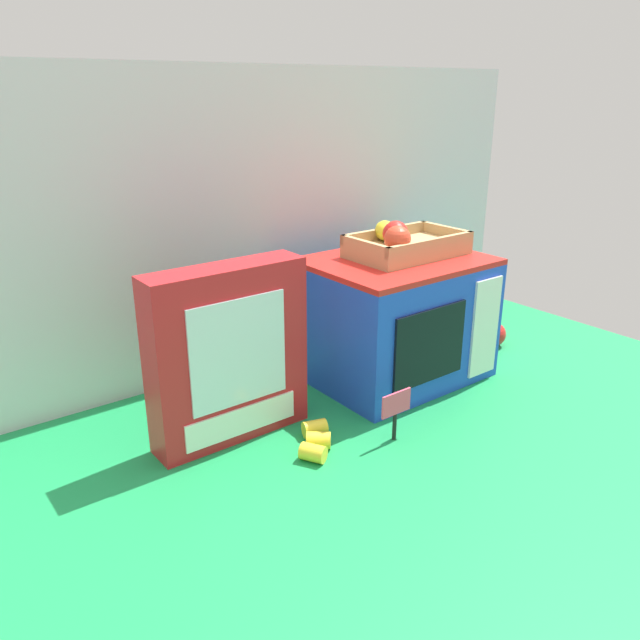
{
  "coord_description": "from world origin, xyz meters",
  "views": [
    {
      "loc": [
        -0.76,
        -0.95,
        0.63
      ],
      "look_at": [
        -0.03,
        0.01,
        0.19
      ],
      "focal_mm": 35.39,
      "sensor_mm": 36.0,
      "label": 1
    }
  ],
  "objects_px": {
    "food_groups_crate": "(403,244)",
    "price_sign": "(396,408)",
    "loose_toy_apple": "(494,334)",
    "cookie_set_box": "(229,355)",
    "loose_toy_banana": "(315,440)",
    "toy_microwave": "(395,318)"
  },
  "relations": [
    {
      "from": "loose_toy_apple",
      "to": "toy_microwave",
      "type": "bearing_deg",
      "value": 174.62
    },
    {
      "from": "cookie_set_box",
      "to": "loose_toy_apple",
      "type": "height_order",
      "value": "cookie_set_box"
    },
    {
      "from": "toy_microwave",
      "to": "price_sign",
      "type": "height_order",
      "value": "toy_microwave"
    },
    {
      "from": "loose_toy_banana",
      "to": "cookie_set_box",
      "type": "bearing_deg",
      "value": 125.96
    },
    {
      "from": "toy_microwave",
      "to": "cookie_set_box",
      "type": "relative_size",
      "value": 1.13
    },
    {
      "from": "food_groups_crate",
      "to": "price_sign",
      "type": "distance_m",
      "value": 0.4
    },
    {
      "from": "price_sign",
      "to": "loose_toy_apple",
      "type": "height_order",
      "value": "price_sign"
    },
    {
      "from": "toy_microwave",
      "to": "loose_toy_apple",
      "type": "relative_size",
      "value": 6.09
    },
    {
      "from": "price_sign",
      "to": "loose_toy_banana",
      "type": "relative_size",
      "value": 0.86
    },
    {
      "from": "toy_microwave",
      "to": "food_groups_crate",
      "type": "bearing_deg",
      "value": 19.76
    },
    {
      "from": "price_sign",
      "to": "loose_toy_banana",
      "type": "height_order",
      "value": "price_sign"
    },
    {
      "from": "toy_microwave",
      "to": "price_sign",
      "type": "xyz_separation_m",
      "value": [
        -0.2,
        -0.22,
        -0.07
      ]
    },
    {
      "from": "food_groups_crate",
      "to": "loose_toy_apple",
      "type": "relative_size",
      "value": 4.14
    },
    {
      "from": "toy_microwave",
      "to": "price_sign",
      "type": "relative_size",
      "value": 3.81
    },
    {
      "from": "loose_toy_banana",
      "to": "loose_toy_apple",
      "type": "distance_m",
      "value": 0.68
    },
    {
      "from": "loose_toy_banana",
      "to": "food_groups_crate",
      "type": "bearing_deg",
      "value": 23.37
    },
    {
      "from": "cookie_set_box",
      "to": "price_sign",
      "type": "height_order",
      "value": "cookie_set_box"
    },
    {
      "from": "toy_microwave",
      "to": "price_sign",
      "type": "bearing_deg",
      "value": -132.83
    },
    {
      "from": "food_groups_crate",
      "to": "loose_toy_apple",
      "type": "height_order",
      "value": "food_groups_crate"
    },
    {
      "from": "price_sign",
      "to": "loose_toy_banana",
      "type": "xyz_separation_m",
      "value": [
        -0.14,
        0.07,
        -0.05
      ]
    },
    {
      "from": "price_sign",
      "to": "loose_toy_banana",
      "type": "bearing_deg",
      "value": 153.76
    },
    {
      "from": "food_groups_crate",
      "to": "toy_microwave",
      "type": "bearing_deg",
      "value": -160.24
    }
  ]
}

